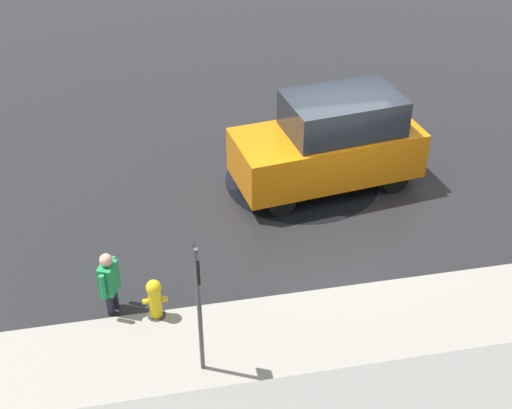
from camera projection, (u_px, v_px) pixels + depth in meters
name	position (u px, v px, depth m)	size (l,w,h in m)	color
ground_plane	(343.00, 202.00, 14.94)	(60.00, 60.00, 0.00)	black
kerb_strip	(418.00, 345.00, 11.55)	(24.00, 3.20, 0.04)	gray
moving_hatchback	(331.00, 142.00, 14.95)	(4.10, 2.22, 2.06)	orange
fire_hydrant	(155.00, 300.00, 11.89)	(0.42, 0.31, 0.80)	gold
pedestrian	(109.00, 280.00, 11.87)	(0.37, 0.53, 1.22)	#1E8C4C
metal_railing	(480.00, 406.00, 9.67)	(8.28, 0.04, 1.05)	#B7BABF
sign_post	(198.00, 294.00, 10.26)	(0.07, 0.44, 2.40)	#4C4C51
puddle_patch	(302.00, 179.00, 15.66)	(3.38, 3.38, 0.01)	black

